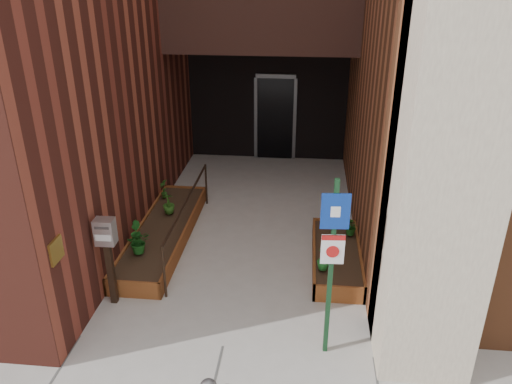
# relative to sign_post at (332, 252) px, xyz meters

# --- Properties ---
(ground) EXTENTS (80.00, 80.00, 0.00)m
(ground) POSITION_rel_sign_post_xyz_m (-1.37, -0.05, -1.53)
(ground) COLOR #9E9991
(ground) RESTS_ON ground
(planter_left) EXTENTS (0.90, 3.60, 0.30)m
(planter_left) POSITION_rel_sign_post_xyz_m (-2.92, 2.65, -1.40)
(planter_left) COLOR brown
(planter_left) RESTS_ON ground
(planter_right) EXTENTS (0.80, 2.20, 0.30)m
(planter_right) POSITION_rel_sign_post_xyz_m (0.23, 2.15, -1.40)
(planter_right) COLOR brown
(planter_right) RESTS_ON ground
(handrail) EXTENTS (0.04, 3.34, 0.90)m
(handrail) POSITION_rel_sign_post_xyz_m (-2.42, 2.60, -0.78)
(handrail) COLOR black
(handrail) RESTS_ON ground
(sign_post) EXTENTS (0.34, 0.09, 2.49)m
(sign_post) POSITION_rel_sign_post_xyz_m (0.00, 0.00, 0.00)
(sign_post) COLOR #15391E
(sign_post) RESTS_ON ground
(payment_dropbox) EXTENTS (0.29, 0.22, 1.42)m
(payment_dropbox) POSITION_rel_sign_post_xyz_m (-3.16, 0.75, -0.51)
(payment_dropbox) COLOR black
(payment_dropbox) RESTS_ON ground
(shrub_left_a) EXTENTS (0.49, 0.49, 0.41)m
(shrub_left_a) POSITION_rel_sign_post_xyz_m (-3.05, 1.70, -1.02)
(shrub_left_a) COLOR #175217
(shrub_left_a) RESTS_ON planter_left
(shrub_left_b) EXTENTS (0.29, 0.29, 0.39)m
(shrub_left_b) POSITION_rel_sign_post_xyz_m (-3.22, 2.03, -1.04)
(shrub_left_b) COLOR #1A5D1B
(shrub_left_b) RESTS_ON planter_left
(shrub_left_c) EXTENTS (0.28, 0.28, 0.41)m
(shrub_left_c) POSITION_rel_sign_post_xyz_m (-2.94, 3.17, -1.03)
(shrub_left_c) COLOR #2D611B
(shrub_left_c) RESTS_ON planter_left
(shrub_left_d) EXTENTS (0.27, 0.27, 0.40)m
(shrub_left_d) POSITION_rel_sign_post_xyz_m (-3.22, 3.83, -1.03)
(shrub_left_d) COLOR #215117
(shrub_left_d) RESTS_ON planter_left
(shrub_right_a) EXTENTS (0.20, 0.20, 0.35)m
(shrub_right_a) POSITION_rel_sign_post_xyz_m (-0.02, 1.51, -1.05)
(shrub_right_a) COLOR #1C6220
(shrub_right_a) RESTS_ON planter_right
(shrub_right_b) EXTENTS (0.25, 0.25, 0.34)m
(shrub_right_b) POSITION_rel_sign_post_xyz_m (0.48, 2.69, -1.06)
(shrub_right_b) COLOR #235518
(shrub_right_b) RESTS_ON planter_right
(shrub_right_c) EXTENTS (0.39, 0.39, 0.31)m
(shrub_right_c) POSITION_rel_sign_post_xyz_m (0.48, 2.65, -1.07)
(shrub_right_c) COLOR #174F16
(shrub_right_c) RESTS_ON planter_right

